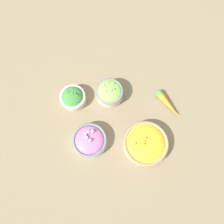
{
  "coord_description": "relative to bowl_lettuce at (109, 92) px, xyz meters",
  "views": [
    {
      "loc": [
        0.12,
        -0.22,
        0.93
      ],
      "look_at": [
        0.0,
        0.0,
        0.03
      ],
      "focal_mm": 35.0,
      "sensor_mm": 36.0,
      "label": 1
    }
  ],
  "objects": [
    {
      "name": "ground_plane",
      "position": [
        0.05,
        -0.07,
        -0.04
      ],
      "size": [
        3.0,
        3.0,
        0.0
      ],
      "primitive_type": "plane",
      "color": "#75664C"
    },
    {
      "name": "bowl_lettuce",
      "position": [
        0.0,
        0.0,
        0.0
      ],
      "size": [
        0.12,
        0.12,
        0.08
      ],
      "color": "beige",
      "rests_on": "ground_plane"
    },
    {
      "name": "bowl_red_onion",
      "position": [
        0.03,
        -0.22,
        -0.01
      ],
      "size": [
        0.14,
        0.14,
        0.06
      ],
      "color": "silver",
      "rests_on": "ground_plane"
    },
    {
      "name": "bowl_squash",
      "position": [
        0.24,
        -0.12,
        -0.01
      ],
      "size": [
        0.18,
        0.18,
        0.07
      ],
      "color": "beige",
      "rests_on": "ground_plane"
    },
    {
      "name": "bowl_broccoli",
      "position": [
        -0.13,
        -0.09,
        -0.01
      ],
      "size": [
        0.11,
        0.11,
        0.07
      ],
      "color": "beige",
      "rests_on": "ground_plane"
    },
    {
      "name": "loose_carrot",
      "position": [
        0.24,
        0.08,
        -0.02
      ],
      "size": [
        0.14,
        0.09,
        0.03
      ],
      "rotation": [
        0.0,
        0.0,
        5.85
      ],
      "color": "orange",
      "rests_on": "ground_plane"
    }
  ]
}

